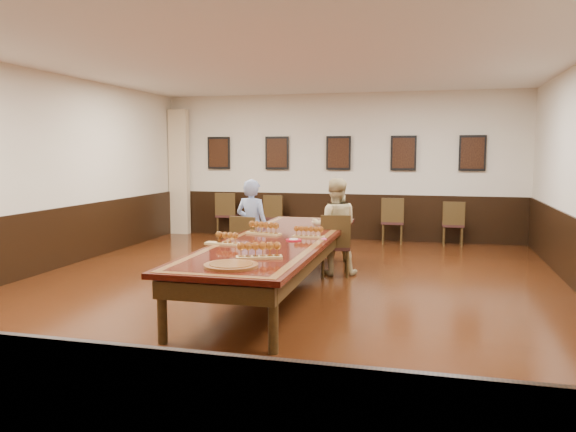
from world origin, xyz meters
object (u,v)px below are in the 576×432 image
(spare_chair_a, at_px, (227,214))
(carved_platter, at_px, (231,266))
(chair_woman, at_px, (335,245))
(person_man, at_px, (252,227))
(person_woman, at_px, (335,226))
(conference_table, at_px, (279,248))
(spare_chair_b, at_px, (276,216))
(chair_man, at_px, (249,245))
(spare_chair_c, at_px, (393,221))
(spare_chair_d, at_px, (453,223))

(spare_chair_a, xyz_separation_m, carved_platter, (2.62, -6.86, 0.27))
(chair_woman, height_order, spare_chair_a, spare_chair_a)
(spare_chair_a, xyz_separation_m, person_man, (1.85, -3.80, 0.25))
(person_woman, bearing_deg, conference_table, 55.73)
(spare_chair_b, bearing_deg, chair_man, 104.91)
(spare_chair_c, height_order, conference_table, spare_chair_c)
(spare_chair_a, bearing_deg, carved_platter, 102.57)
(carved_platter, bearing_deg, spare_chair_a, 110.89)
(spare_chair_a, distance_m, carved_platter, 7.35)
(spare_chair_d, distance_m, conference_table, 5.23)
(person_woman, xyz_separation_m, carved_platter, (-0.50, -3.34, 0.01))
(carved_platter, bearing_deg, spare_chair_c, 79.87)
(spare_chair_c, distance_m, person_woman, 3.33)
(chair_woman, bearing_deg, conference_table, 53.26)
(chair_woman, distance_m, person_woman, 0.29)
(chair_woman, height_order, spare_chair_c, spare_chair_c)
(conference_table, bearing_deg, spare_chair_b, 106.03)
(chair_man, relative_size, chair_woman, 0.97)
(spare_chair_d, height_order, conference_table, spare_chair_d)
(conference_table, bearing_deg, spare_chair_c, 75.00)
(conference_table, distance_m, carved_platter, 2.02)
(spare_chair_b, distance_m, person_woman, 3.98)
(spare_chair_b, bearing_deg, spare_chair_c, -179.27)
(chair_woman, bearing_deg, person_woman, -90.00)
(carved_platter, bearing_deg, person_woman, 81.51)
(chair_woman, xyz_separation_m, conference_table, (-0.57, -1.22, 0.13))
(person_woman, distance_m, carved_platter, 3.38)
(chair_man, distance_m, person_man, 0.30)
(spare_chair_c, relative_size, person_woman, 0.64)
(spare_chair_a, relative_size, spare_chair_c, 1.02)
(person_man, bearing_deg, carved_platter, 115.77)
(spare_chair_a, distance_m, spare_chair_c, 3.81)
(chair_man, distance_m, spare_chair_d, 4.87)
(spare_chair_d, bearing_deg, person_woman, 59.28)
(spare_chair_b, xyz_separation_m, person_man, (0.65, -3.76, 0.27))
(spare_chair_d, distance_m, person_man, 4.80)
(spare_chair_d, height_order, person_man, person_man)
(spare_chair_d, xyz_separation_m, conference_table, (-2.45, -4.62, 0.15))
(spare_chair_d, relative_size, person_man, 0.62)
(spare_chair_a, relative_size, spare_chair_d, 1.07)
(chair_woman, relative_size, person_man, 0.65)
(chair_man, relative_size, spare_chair_b, 0.97)
(spare_chair_c, height_order, person_woman, person_woman)
(chair_woman, xyz_separation_m, spare_chair_d, (1.88, 3.40, -0.02))
(spare_chair_d, bearing_deg, carved_platter, 69.37)
(chair_man, relative_size, carved_platter, 1.55)
(chair_man, relative_size, spare_chair_a, 0.95)
(chair_man, bearing_deg, carved_platter, 116.58)
(spare_chair_d, bearing_deg, chair_man, 48.31)
(spare_chair_b, distance_m, spare_chair_c, 2.61)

